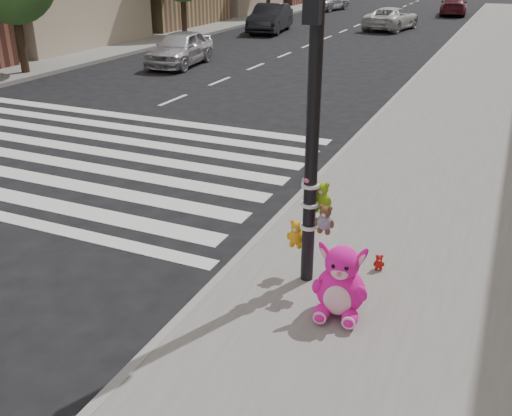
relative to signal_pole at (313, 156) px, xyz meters
The scene contains 12 objects.
ground 3.66m from the signal_pole, 145.13° to the right, with size 120.00×120.00×0.00m, color black.
sidewalk_far 24.35m from the signal_pole, 131.55° to the left, with size 6.00×80.00×0.14m, color slate.
curb_edge 8.43m from the signal_pole, 97.39° to the left, with size 0.12×80.00×0.15m, color gray.
crosswalk 8.08m from the signal_pole, 154.58° to the left, with size 11.00×6.00×0.01m, color silver, non-canonical shape.
signal_pole is the anchor object (origin of this frame).
pink_bunny 1.54m from the signal_pole, 45.25° to the right, with size 0.64×0.71×0.91m.
red_teddy 1.83m from the signal_pole, 36.36° to the left, with size 0.15×0.10×0.22m, color #B41712, non-canonical shape.
car_silver_far 16.53m from the signal_pole, 126.74° to the left, with size 1.54×3.83×1.31m, color silver.
car_dark_far 26.26m from the signal_pole, 113.92° to the left, with size 1.58×4.53×1.49m, color black.
car_white_near 28.34m from the signal_pole, 99.82° to the left, with size 2.04×4.42×1.23m, color silver.
car_maroon_near 38.06m from the signal_pole, 93.94° to the left, with size 1.74×4.28×1.24m, color #501620.
car_silver_deep 39.82m from the signal_pole, 107.12° to the left, with size 1.76×4.38×1.49m, color #BCBCC1.
Camera 1 is at (4.61, -4.29, 4.00)m, focal length 40.00 mm.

